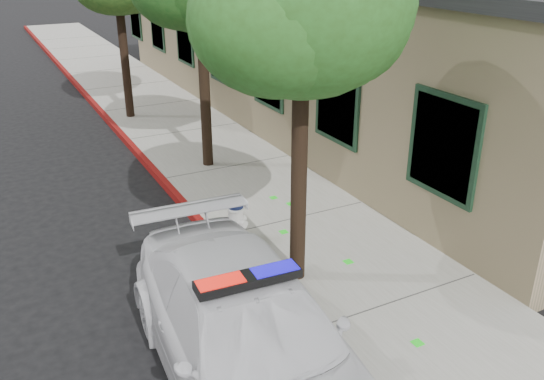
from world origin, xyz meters
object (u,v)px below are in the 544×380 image
Objects in this scene: clapboard_building at (343,43)px; street_tree_near at (303,12)px; police_car at (249,336)px; fire_hydrant at (236,220)px.

street_tree_near is (-5.99, -7.76, 1.96)m from clapboard_building.
clapboard_building is at bearing 52.38° from street_tree_near.
street_tree_near is at bearing 49.57° from police_car.
police_car is 3.40m from fire_hydrant.
street_tree_near reaches higher than fire_hydrant.
police_car is (-7.59, -9.42, -1.40)m from clapboard_building.
police_car is 6.60× the size of fire_hydrant.
street_tree_near reaches higher than police_car.
police_car is at bearing -134.17° from street_tree_near.
clapboard_building is 10.00m from street_tree_near.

